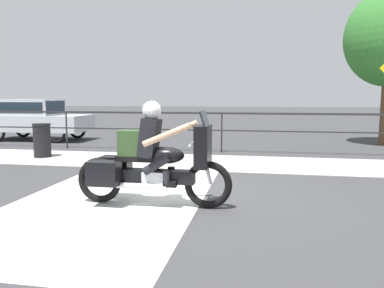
% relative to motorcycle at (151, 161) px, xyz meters
% --- Properties ---
extents(ground_plane, '(120.00, 120.00, 0.00)m').
position_rel_motorcycle_xyz_m(ground_plane, '(0.49, 0.57, -0.71)').
color(ground_plane, '#38383A').
extents(sidewalk_band, '(44.00, 2.40, 0.01)m').
position_rel_motorcycle_xyz_m(sidewalk_band, '(0.49, 3.97, -0.70)').
color(sidewalk_band, '#A8A59E').
rests_on(sidewalk_band, ground).
extents(crosswalk_band, '(2.96, 6.00, 0.01)m').
position_rel_motorcycle_xyz_m(crosswalk_band, '(-0.74, 0.37, -0.70)').
color(crosswalk_band, silver).
rests_on(crosswalk_band, ground).
extents(fence_railing, '(36.00, 0.05, 1.22)m').
position_rel_motorcycle_xyz_m(fence_railing, '(0.49, 5.80, 0.25)').
color(fence_railing, '#232326').
rests_on(fence_railing, ground).
extents(motorcycle, '(2.47, 0.76, 1.62)m').
position_rel_motorcycle_xyz_m(motorcycle, '(0.00, 0.00, 0.00)').
color(motorcycle, black).
rests_on(motorcycle, ground).
extents(parked_car, '(3.96, 1.73, 1.59)m').
position_rel_motorcycle_xyz_m(parked_car, '(-7.01, 7.79, 0.21)').
color(parked_car, '#B7BCC4').
rests_on(parked_car, ground).
extents(trash_bin, '(0.49, 0.49, 0.95)m').
position_rel_motorcycle_xyz_m(trash_bin, '(-4.34, 3.95, -0.23)').
color(trash_bin, black).
rests_on(trash_bin, ground).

